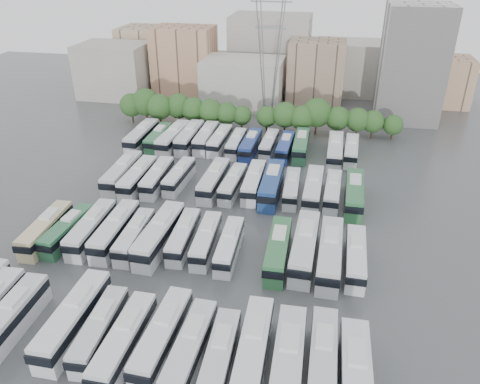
% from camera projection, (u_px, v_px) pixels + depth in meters
% --- Properties ---
extents(ground, '(220.00, 220.00, 0.00)m').
position_uv_depth(ground, '(205.00, 229.00, 69.41)').
color(ground, '#424447').
rests_on(ground, ground).
extents(tree_line, '(63.91, 7.66, 8.12)m').
position_uv_depth(tree_line, '(243.00, 112.00, 104.31)').
color(tree_line, black).
rests_on(tree_line, ground).
extents(city_buildings, '(102.00, 35.00, 20.00)m').
position_uv_depth(city_buildings, '(246.00, 65.00, 129.19)').
color(city_buildings, '#9E998E').
rests_on(city_buildings, ground).
extents(apartment_tower, '(14.00, 14.00, 26.00)m').
position_uv_depth(apartment_tower, '(412.00, 64.00, 107.54)').
color(apartment_tower, silver).
rests_on(apartment_tower, ground).
extents(electricity_pylon, '(9.00, 6.91, 33.83)m').
position_uv_depth(electricity_pylon, '(270.00, 40.00, 103.55)').
color(electricity_pylon, slate).
rests_on(electricity_pylon, ground).
extents(bus_r0_s2, '(3.05, 12.47, 3.89)m').
position_uv_depth(bus_r0_s2, '(9.00, 320.00, 49.98)').
color(bus_r0_s2, silver).
rests_on(bus_r0_s2, ground).
extents(bus_r0_s4, '(2.88, 12.97, 4.06)m').
position_uv_depth(bus_r0_s4, '(74.00, 318.00, 50.09)').
color(bus_r0_s4, silver).
rests_on(bus_r0_s4, ground).
extents(bus_r0_s5, '(2.92, 11.09, 3.45)m').
position_uv_depth(bus_r0_s5, '(100.00, 329.00, 49.07)').
color(bus_r0_s5, silver).
rests_on(bus_r0_s5, ground).
extents(bus_r0_s6, '(2.72, 11.98, 3.75)m').
position_uv_depth(bus_r0_s6, '(124.00, 341.00, 47.41)').
color(bus_r0_s6, silver).
rests_on(bus_r0_s6, ground).
extents(bus_r0_s7, '(3.03, 12.19, 3.80)m').
position_uv_depth(bus_r0_s7, '(162.00, 336.00, 48.00)').
color(bus_r0_s7, silver).
rests_on(bus_r0_s7, ground).
extents(bus_r0_s8, '(2.83, 11.74, 3.67)m').
position_uv_depth(bus_r0_s8, '(190.00, 349.00, 46.58)').
color(bus_r0_s8, silver).
rests_on(bus_r0_s8, ground).
extents(bus_r0_s9, '(2.86, 11.47, 3.58)m').
position_uv_depth(bus_r0_s9, '(219.00, 359.00, 45.47)').
color(bus_r0_s9, silver).
rests_on(bus_r0_s9, ground).
extents(bus_r0_s10, '(3.07, 12.63, 3.94)m').
position_uv_depth(bus_r0_s10, '(253.00, 350.00, 46.23)').
color(bus_r0_s10, silver).
rests_on(bus_r0_s10, ground).
extents(bus_r0_s11, '(3.15, 13.22, 4.13)m').
position_uv_depth(bus_r0_s11, '(288.00, 365.00, 44.52)').
color(bus_r0_s11, silver).
rests_on(bus_r0_s11, ground).
extents(bus_r0_s12, '(2.71, 12.13, 3.80)m').
position_uv_depth(bus_r0_s12, '(323.00, 361.00, 45.11)').
color(bus_r0_s12, silver).
rests_on(bus_r0_s12, ground).
extents(bus_r0_s13, '(3.04, 12.95, 4.05)m').
position_uv_depth(bus_r0_s13, '(356.00, 380.00, 43.00)').
color(bus_r0_s13, silver).
rests_on(bus_r0_s13, ground).
extents(bus_r1_s0, '(3.09, 11.91, 3.70)m').
position_uv_depth(bus_r1_s0, '(46.00, 229.00, 66.02)').
color(bus_r1_s0, beige).
rests_on(bus_r1_s0, ground).
extents(bus_r1_s1, '(2.96, 11.13, 3.46)m').
position_uv_depth(bus_r1_s1, '(68.00, 230.00, 66.03)').
color(bus_r1_s1, '#2D6944').
rests_on(bus_r1_s1, ground).
extents(bus_r1_s2, '(3.04, 12.29, 3.83)m').
position_uv_depth(bus_r1_s2, '(91.00, 228.00, 66.08)').
color(bus_r1_s2, silver).
rests_on(bus_r1_s2, ground).
extents(bus_r1_s3, '(3.00, 12.54, 3.92)m').
position_uv_depth(bus_r1_s3, '(115.00, 230.00, 65.65)').
color(bus_r1_s3, silver).
rests_on(bus_r1_s3, ground).
extents(bus_r1_s4, '(2.80, 11.14, 3.47)m').
position_uv_depth(bus_r1_s4, '(135.00, 236.00, 64.68)').
color(bus_r1_s4, silver).
rests_on(bus_r1_s4, ground).
extents(bus_r1_s5, '(3.33, 13.41, 4.18)m').
position_uv_depth(bus_r1_s5, '(159.00, 234.00, 64.43)').
color(bus_r1_s5, silver).
rests_on(bus_r1_s5, ground).
extents(bus_r1_s6, '(2.88, 11.12, 3.46)m').
position_uv_depth(bus_r1_s6, '(183.00, 236.00, 64.71)').
color(bus_r1_s6, silver).
rests_on(bus_r1_s6, ground).
extents(bus_r1_s7, '(2.93, 11.14, 3.46)m').
position_uv_depth(bus_r1_s7, '(206.00, 240.00, 63.87)').
color(bus_r1_s7, silver).
rests_on(bus_r1_s7, ground).
extents(bus_r1_s8, '(2.72, 11.01, 3.43)m').
position_uv_depth(bus_r1_s8, '(229.00, 245.00, 62.70)').
color(bus_r1_s8, silver).
rests_on(bus_r1_s8, ground).
extents(bus_r1_s10, '(2.93, 12.28, 3.84)m').
position_uv_depth(bus_r1_s10, '(278.00, 250.00, 61.48)').
color(bus_r1_s10, '#2F6E3D').
rests_on(bus_r1_s10, ground).
extents(bus_r1_s11, '(3.30, 13.66, 4.26)m').
position_uv_depth(bus_r1_s11, '(305.00, 247.00, 61.75)').
color(bus_r1_s11, silver).
rests_on(bus_r1_s11, ground).
extents(bus_r1_s12, '(3.17, 13.49, 4.22)m').
position_uv_depth(bus_r1_s12, '(330.00, 253.00, 60.41)').
color(bus_r1_s12, silver).
rests_on(bus_r1_s12, ground).
extents(bus_r1_s13, '(2.68, 11.55, 3.61)m').
position_uv_depth(bus_r1_s13, '(356.00, 257.00, 60.22)').
color(bus_r1_s13, silver).
rests_on(bus_r1_s13, ground).
extents(bus_r2_s1, '(3.18, 13.07, 4.08)m').
position_uv_depth(bus_r2_s1, '(122.00, 173.00, 81.79)').
color(bus_r2_s1, silver).
rests_on(bus_r2_s1, ground).
extents(bus_r2_s2, '(2.73, 12.36, 3.88)m').
position_uv_depth(bus_r2_s2, '(138.00, 177.00, 80.49)').
color(bus_r2_s2, silver).
rests_on(bus_r2_s2, ground).
extents(bus_r2_s3, '(2.86, 11.81, 3.69)m').
position_uv_depth(bus_r2_s3, '(157.00, 177.00, 80.73)').
color(bus_r2_s3, silver).
rests_on(bus_r2_s3, ground).
extents(bus_r2_s4, '(2.88, 11.09, 3.45)m').
position_uv_depth(bus_r2_s4, '(179.00, 176.00, 81.39)').
color(bus_r2_s4, silver).
rests_on(bus_r2_s4, ground).
extents(bus_r2_s6, '(3.03, 12.55, 3.92)m').
position_uv_depth(bus_r2_s6, '(214.00, 180.00, 79.48)').
color(bus_r2_s6, silver).
rests_on(bus_r2_s6, ground).
extents(bus_r2_s7, '(2.99, 11.27, 3.50)m').
position_uv_depth(bus_r2_s7, '(233.00, 183.00, 78.81)').
color(bus_r2_s7, silver).
rests_on(bus_r2_s7, ground).
extents(bus_r2_s8, '(2.82, 12.08, 3.78)m').
position_uv_depth(bus_r2_s8, '(254.00, 182.00, 79.09)').
color(bus_r2_s8, silver).
rests_on(bus_r2_s8, ground).
extents(bus_r2_s9, '(2.99, 13.42, 4.21)m').
position_uv_depth(bus_r2_s9, '(272.00, 184.00, 77.85)').
color(bus_r2_s9, navy).
rests_on(bus_r2_s9, ground).
extents(bus_r2_s10, '(2.72, 10.88, 3.39)m').
position_uv_depth(bus_r2_s10, '(292.00, 188.00, 77.49)').
color(bus_r2_s10, silver).
rests_on(bus_r2_s10, ground).
extents(bus_r2_s11, '(2.91, 12.49, 3.90)m').
position_uv_depth(bus_r2_s11, '(313.00, 189.00, 76.64)').
color(bus_r2_s11, silver).
rests_on(bus_r2_s11, ground).
extents(bus_r2_s12, '(2.81, 11.29, 3.52)m').
position_uv_depth(bus_r2_s12, '(333.00, 191.00, 76.35)').
color(bus_r2_s12, silver).
rests_on(bus_r2_s12, ground).
extents(bus_r2_s13, '(3.10, 12.95, 4.04)m').
position_uv_depth(bus_r2_s13, '(354.00, 193.00, 75.09)').
color(bus_r2_s13, '#2D6B3D').
rests_on(bus_r2_s13, ground).
extents(bus_r3_s0, '(2.93, 13.18, 4.13)m').
position_uv_depth(bus_r3_s0, '(142.00, 136.00, 97.40)').
color(bus_r3_s0, silver).
rests_on(bus_r3_s0, ground).
extents(bus_r3_s1, '(2.81, 11.64, 3.63)m').
position_uv_depth(bus_r3_s1, '(158.00, 138.00, 97.14)').
color(bus_r3_s1, '#2F6F46').
rests_on(bus_r3_s1, ground).
extents(bus_r3_s2, '(3.57, 13.63, 4.24)m').
position_uv_depth(bus_r3_s2, '(173.00, 138.00, 96.29)').
color(bus_r3_s2, silver).
rests_on(bus_r3_s2, ground).
extents(bus_r3_s3, '(2.87, 13.13, 4.12)m').
position_uv_depth(bus_r3_s3, '(190.00, 137.00, 96.80)').
color(bus_r3_s3, silver).
rests_on(bus_r3_s3, ground).
extents(bus_r3_s4, '(2.92, 12.52, 3.92)m').
position_uv_depth(bus_r3_s4, '(206.00, 138.00, 96.82)').
color(bus_r3_s4, silver).
rests_on(bus_r3_s4, ground).
extents(bus_r3_s5, '(2.88, 11.77, 3.67)m').
position_uv_depth(bus_r3_s5, '(220.00, 140.00, 95.98)').
color(bus_r3_s5, silver).
rests_on(bus_r3_s5, ground).
extents(bus_r3_s6, '(2.41, 11.02, 3.46)m').
position_uv_depth(bus_r3_s6, '(236.00, 143.00, 94.78)').
color(bus_r3_s6, silver).
rests_on(bus_r3_s6, ground).
extents(bus_r3_s7, '(2.92, 12.02, 3.75)m').
position_uv_depth(bus_r3_s7, '(250.00, 145.00, 93.59)').
color(bus_r3_s7, navy).
rests_on(bus_r3_s7, ground).
extents(bus_r3_s8, '(2.72, 11.01, 3.43)m').
position_uv_depth(bus_r3_s8, '(269.00, 144.00, 94.40)').
color(bus_r3_s8, silver).
rests_on(bus_r3_s8, ground).
extents(bus_r3_s9, '(2.76, 11.32, 3.53)m').
position_uv_depth(bus_r3_s9, '(285.00, 147.00, 92.97)').
color(bus_r3_s9, navy).
rests_on(bus_r3_s9, ground).
extents(bus_r3_s10, '(2.82, 12.50, 3.91)m').
position_uv_depth(bus_r3_s10, '(301.00, 145.00, 93.31)').
color(bus_r3_s10, '#2D6B44').
rests_on(bus_r3_s10, ground).
extents(bus_r3_s12, '(2.99, 13.19, 4.13)m').
position_uv_depth(bus_r3_s12, '(335.00, 150.00, 90.58)').
color(bus_r3_s12, silver).
rests_on(bus_r3_s12, ground).
extents(bus_r3_s13, '(3.00, 11.64, 3.62)m').
position_uv_depth(bus_r3_s13, '(351.00, 150.00, 91.27)').
color(bus_r3_s13, silver).
rests_on(bus_r3_s13, ground).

